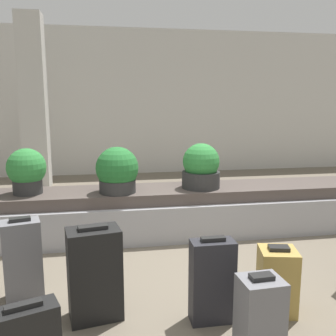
% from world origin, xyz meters
% --- Properties ---
extents(ground_plane, '(18.00, 18.00, 0.00)m').
position_xyz_m(ground_plane, '(0.00, 0.00, 0.00)').
color(ground_plane, '#6B6051').
extents(back_wall, '(18.00, 0.06, 3.20)m').
position_xyz_m(back_wall, '(0.00, 5.38, 1.60)').
color(back_wall, beige).
rests_on(back_wall, ground_plane).
extents(carousel, '(6.85, 0.84, 0.58)m').
position_xyz_m(carousel, '(0.00, 1.32, 0.28)').
color(carousel, '#9E9EA3').
rests_on(carousel, ground_plane).
extents(pillar, '(0.45, 0.45, 3.20)m').
position_xyz_m(pillar, '(-2.02, 4.27, 1.60)').
color(pillar, beige).
rests_on(pillar, ground_plane).
extents(suitcase_0, '(0.33, 0.17, 0.66)m').
position_xyz_m(suitcase_0, '(0.00, -0.61, 0.32)').
color(suitcase_0, '#232328').
rests_on(suitcase_0, ground_plane).
extents(suitcase_1, '(0.43, 0.32, 0.74)m').
position_xyz_m(suitcase_1, '(-0.86, -0.42, 0.36)').
color(suitcase_1, black).
rests_on(suitcase_1, ground_plane).
extents(suitcase_5, '(0.28, 0.25, 0.55)m').
position_xyz_m(suitcase_5, '(0.20, -1.02, 0.26)').
color(suitcase_5, slate).
rests_on(suitcase_5, ground_plane).
extents(suitcase_6, '(0.33, 0.33, 0.54)m').
position_xyz_m(suitcase_6, '(0.54, -0.58, 0.26)').
color(suitcase_6, '#A3843D').
rests_on(suitcase_6, ground_plane).
extents(suitcase_7, '(0.34, 0.27, 0.71)m').
position_xyz_m(suitcase_7, '(-1.45, -0.04, 0.34)').
color(suitcase_7, slate).
rests_on(suitcase_7, ground_plane).
extents(potted_plant_0, '(0.44, 0.44, 0.53)m').
position_xyz_m(potted_plant_0, '(-1.65, 1.32, 0.85)').
color(potted_plant_0, '#2D2D2D').
rests_on(potted_plant_0, carousel).
extents(potted_plant_1, '(0.47, 0.47, 0.55)m').
position_xyz_m(potted_plant_1, '(0.40, 1.27, 0.83)').
color(potted_plant_1, '#2D2D2D').
rests_on(potted_plant_1, carousel).
extents(potted_plant_2, '(0.50, 0.50, 0.54)m').
position_xyz_m(potted_plant_2, '(-0.62, 1.21, 0.83)').
color(potted_plant_2, '#2D2D2D').
rests_on(potted_plant_2, carousel).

